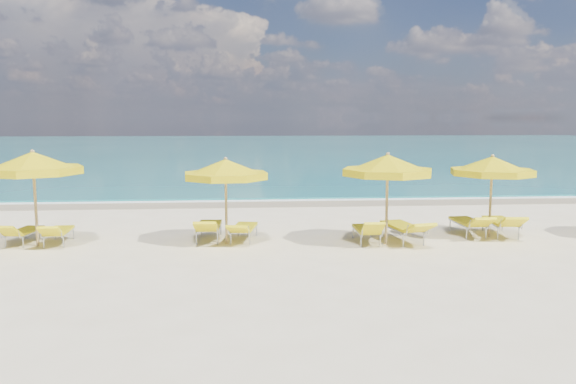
{
  "coord_description": "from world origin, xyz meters",
  "views": [
    {
      "loc": [
        -1.29,
        -14.71,
        3.35
      ],
      "look_at": [
        0.0,
        1.5,
        1.2
      ],
      "focal_mm": 35.0,
      "sensor_mm": 36.0,
      "label": 1
    }
  ],
  "objects": [
    {
      "name": "ground_plane",
      "position": [
        0.0,
        0.0,
        0.0
      ],
      "size": [
        120.0,
        120.0,
        0.0
      ],
      "primitive_type": "plane",
      "color": "beige"
    },
    {
      "name": "ocean",
      "position": [
        0.0,
        48.0,
        0.0
      ],
      "size": [
        120.0,
        80.0,
        0.3
      ],
      "primitive_type": "cube",
      "color": "#13696C",
      "rests_on": "ground"
    },
    {
      "name": "wet_sand_band",
      "position": [
        0.0,
        7.4,
        0.0
      ],
      "size": [
        120.0,
        2.6,
        0.01
      ],
      "primitive_type": "cube",
      "color": "tan",
      "rests_on": "ground"
    },
    {
      "name": "foam_line",
      "position": [
        0.0,
        8.2,
        0.0
      ],
      "size": [
        120.0,
        1.2,
        0.03
      ],
      "primitive_type": "cube",
      "color": "white",
      "rests_on": "ground"
    },
    {
      "name": "whitecap_near",
      "position": [
        -6.0,
        17.0,
        0.0
      ],
      "size": [
        14.0,
        0.36,
        0.05
      ],
      "primitive_type": "cube",
      "color": "white",
      "rests_on": "ground"
    },
    {
      "name": "whitecap_far",
      "position": [
        8.0,
        24.0,
        0.0
      ],
      "size": [
        18.0,
        0.3,
        0.05
      ],
      "primitive_type": "cube",
      "color": "white",
      "rests_on": "ground"
    },
    {
      "name": "umbrella_3",
      "position": [
        -6.7,
        0.19,
        2.17
      ],
      "size": [
        2.61,
        2.61,
        2.55
      ],
      "rotation": [
        0.0,
        0.0,
        0.04
      ],
      "color": "tan",
      "rests_on": "ground"
    },
    {
      "name": "umbrella_4",
      "position": [
        -1.76,
        0.15,
        1.99
      ],
      "size": [
        2.86,
        2.86,
        2.33
      ],
      "rotation": [
        0.0,
        0.0,
        -0.29
      ],
      "color": "tan",
      "rests_on": "ground"
    },
    {
      "name": "umbrella_5",
      "position": [
        2.49,
        -0.27,
        2.1
      ],
      "size": [
        2.55,
        2.55,
        2.46
      ],
      "rotation": [
        0.0,
        0.0,
        0.05
      ],
      "color": "tan",
      "rests_on": "ground"
    },
    {
      "name": "umbrella_6",
      "position": [
        5.62,
        0.37,
        2.0
      ],
      "size": [
        2.62,
        2.62,
        2.35
      ],
      "rotation": [
        0.0,
        0.0,
        0.14
      ],
      "color": "tan",
      "rests_on": "ground"
    },
    {
      "name": "lounger_3_left",
      "position": [
        -7.19,
        0.57,
        0.2
      ],
      "size": [
        0.76,
        1.68,
        0.68
      ],
      "rotation": [
        0.0,
        0.0,
        -0.15
      ],
      "color": "#A5A8AD",
      "rests_on": "ground"
    },
    {
      "name": "lounger_3_right",
      "position": [
        -6.25,
        0.47,
        0.2
      ],
      "size": [
        0.63,
        1.69,
        0.68
      ],
      "rotation": [
        0.0,
        0.0,
        0.05
      ],
      "color": "#A5A8AD",
      "rests_on": "ground"
    },
    {
      "name": "lounger_4_left",
      "position": [
        -2.26,
        0.62,
        0.23
      ],
      "size": [
        0.69,
        1.95,
        0.75
      ],
      "rotation": [
        0.0,
        0.0,
        -0.03
      ],
      "color": "#A5A8AD",
      "rests_on": "ground"
    },
    {
      "name": "lounger_4_right",
      "position": [
        -1.3,
        0.47,
        0.21
      ],
      "size": [
        0.89,
        1.86,
        0.65
      ],
      "rotation": [
        0.0,
        0.0,
        -0.18
      ],
      "color": "#A5A8AD",
      "rests_on": "ground"
    },
    {
      "name": "lounger_5_left",
      "position": [
        2.01,
        -0.04,
        0.21
      ],
      "size": [
        0.59,
        1.7,
        0.76
      ],
      "rotation": [
        0.0,
        0.0,
        -0.01
      ],
      "color": "#A5A8AD",
      "rests_on": "ground"
    },
    {
      "name": "lounger_5_right",
      "position": [
        3.03,
        -0.0,
        0.24
      ],
      "size": [
        1.04,
        2.15,
        0.75
      ],
      "rotation": [
        0.0,
        0.0,
        0.19
      ],
      "color": "#A5A8AD",
      "rests_on": "ground"
    },
    {
      "name": "lounger_6_left",
      "position": [
        5.13,
        0.68,
        0.23
      ],
      "size": [
        0.65,
        1.91,
        0.74
      ],
      "rotation": [
        0.0,
        0.0,
        0.01
      ],
      "color": "#A5A8AD",
      "rests_on": "ground"
    },
    {
      "name": "lounger_6_right",
      "position": [
        6.07,
        0.59,
        0.23
      ],
      "size": [
        0.83,
        2.03,
        0.76
      ],
      "rotation": [
        0.0,
        0.0,
        -0.1
      ],
      "color": "#A5A8AD",
      "rests_on": "ground"
    }
  ]
}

